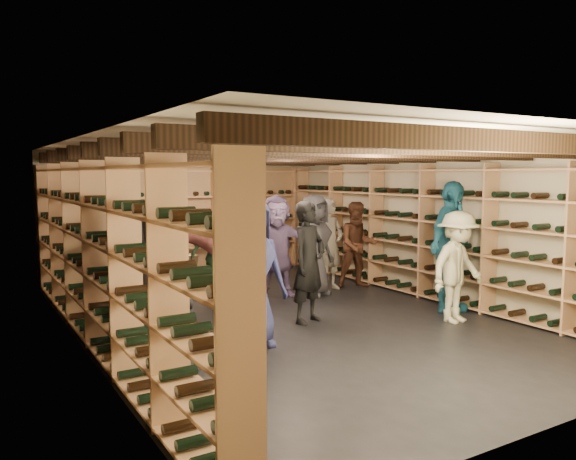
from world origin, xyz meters
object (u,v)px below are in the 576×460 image
Objects in this scene: crate_loose at (240,290)px; person_12 at (314,245)px; person_9 at (147,261)px; person_10 at (217,255)px; person_0 at (152,282)px; person_7 at (330,244)px; crate_stack_right at (243,284)px; person_3 at (458,267)px; person_11 at (277,246)px; person_5 at (169,256)px; person_1 at (309,262)px; crate_stack_left at (179,276)px; person_8 at (358,245)px; person_4 at (450,247)px; person_6 at (251,272)px.

crate_loose is 1.43m from person_12.
person_9 is 1.07× the size of person_10.
person_7 is at bearing 26.83° from person_0.
crate_stack_right is 1.78m from person_9.
person_3 is 1.00× the size of person_10.
person_3 is at bearing -42.01° from person_11.
person_5 is at bearing 179.87° from person_7.
crate_stack_left is at bearing 90.12° from person_1.
crate_stack_left is at bearing 111.43° from person_10.
person_8 is 0.94× the size of person_9.
person_7 is (1.54, -0.38, 0.71)m from crate_loose.
person_8 is (0.55, -0.07, -0.04)m from person_7.
person_3 is 3.83m from person_5.
crate_stack_right is 0.35× the size of person_8.
crate_loose is at bearing 150.29° from person_7.
person_9 reaches higher than person_8.
person_4 is 1.14× the size of person_12.
person_11 is at bearing -163.84° from person_8.
person_8 is 0.91× the size of person_12.
person_8 reaches higher than crate_stack_left.
crate_stack_left is 1.09m from crate_stack_right.
person_3 is 0.93× the size of person_9.
person_1 is 1.84m from person_5.
crate_stack_right is 1.74m from person_7.
person_5 is 1.19× the size of person_7.
crate_stack_left is 0.41× the size of person_11.
person_10 is at bearing 163.04° from person_7.
person_9 reaches higher than crate_loose.
person_4 is 1.01× the size of person_5.
crate_stack_left is at bearing 120.84° from person_3.
person_6 is 1.09× the size of person_7.
crate_stack_left is at bearing 146.32° from person_7.
crate_loose is 0.29× the size of person_6.
person_3 is at bearing -40.14° from person_5.
crate_stack_left is at bearing 87.02° from person_6.
person_4 is at bearing -3.41° from person_0.
crate_loose is at bearing 167.93° from person_11.
person_9 is 1.27m from person_10.
crate_loose is 1.73m from person_7.
person_6 is at bearing -6.17° from person_0.
crate_stack_left reaches higher than crate_loose.
person_9 is (-3.30, -0.34, 0.02)m from person_7.
person_9 is at bearing -157.79° from crate_loose.
person_11 reaches higher than person_1.
person_9 is (-0.68, 1.81, -0.06)m from person_6.
person_9 is (-0.13, 0.56, -0.13)m from person_5.
person_10 is at bearing -64.60° from crate_stack_left.
person_9 is (-3.54, 2.28, 0.05)m from person_3.
person_4 reaches higher than person_1.
person_9 reaches higher than crate_stack_left.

